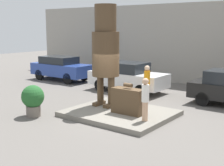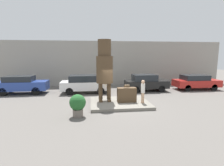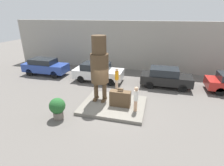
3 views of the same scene
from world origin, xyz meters
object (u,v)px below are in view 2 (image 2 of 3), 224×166
Objects in this scene: giant_suitcase at (127,95)px; parked_car_red at (196,82)px; parked_car_white at (85,84)px; planter_pot at (78,104)px; parked_car_blue at (22,84)px; tourist at (143,91)px; worker_hivis at (109,84)px; statue_figure at (105,66)px; parked_car_black at (146,82)px.

parked_car_red reaches higher than giant_suitcase.
parked_car_white reaches higher than planter_pot.
parked_car_blue reaches higher than parked_car_red.
parked_car_red is 13.29m from planter_pot.
parked_car_blue is at bearing 177.08° from parked_car_white.
tourist is 8.76m from parked_car_red.
parked_car_white reaches higher than parked_car_blue.
worker_hivis is at bearing 119.90° from tourist.
worker_hivis is (2.30, 5.17, 0.23)m from planter_pot.
parked_car_blue is 0.99× the size of parked_car_white.
tourist is at bearing -144.77° from parked_car_red.
planter_pot is 5.66m from worker_hivis.
tourist is 0.91× the size of worker_hivis.
tourist is 1.23× the size of planter_pot.
statue_figure is at bearing -101.93° from worker_hivis.
statue_figure is 10.74m from parked_car_red.
parked_car_white is at bearing 88.13° from planter_pot.
parked_car_red is (16.93, -0.06, -0.08)m from parked_car_blue.
statue_figure is 2.58m from giant_suitcase.
parked_car_blue is 3.40× the size of planter_pot.
worker_hivis is at bearing -159.19° from parked_car_black.
planter_pot is at bearing -51.17° from parked_car_blue.
parked_car_white reaches higher than parked_car_black.
tourist is at bearing -60.10° from worker_hivis.
statue_figure is 8.56m from parked_car_blue.
parked_car_red is (7.15, 5.05, -0.27)m from tourist.
tourist is at bearing -21.68° from giant_suitcase.
worker_hivis is (0.55, 2.59, -1.78)m from statue_figure.
giant_suitcase is 1.18m from tourist.
tourist reaches higher than planter_pot.
giant_suitcase is 0.30× the size of parked_car_blue.
parked_car_black is 5.35m from parked_car_red.
statue_figure is 3.19m from tourist.
parked_car_black is 3.17× the size of planter_pot.
worker_hivis is (7.76, -1.62, 0.09)m from parked_car_blue.
giant_suitcase reaches higher than planter_pot.
parked_car_red reaches higher than planter_pot.
parked_car_red is (11.26, 0.22, -0.07)m from parked_car_white.
parked_car_blue is 11.58m from parked_car_black.
parked_car_red is (9.72, 4.14, -1.95)m from statue_figure.
statue_figure reaches higher than giant_suitcase.
planter_pot is at bearing -149.63° from parked_car_red.
parked_car_blue is 7.93m from worker_hivis.
parked_car_black reaches higher than planter_pot.
parked_car_blue is at bearing 168.23° from worker_hivis.
giant_suitcase is at bearing -150.52° from parked_car_red.
planter_pot is at bearing -91.87° from parked_car_white.
parked_car_black is at bearing 1.23° from parked_car_white.
parked_car_blue is at bearing 179.19° from parked_car_black.
tourist reaches higher than worker_hivis.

